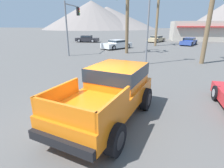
% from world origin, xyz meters
% --- Properties ---
extents(ground_plane, '(320.00, 320.00, 0.00)m').
position_xyz_m(ground_plane, '(0.00, 0.00, 0.00)').
color(ground_plane, '#5B5956').
extents(orange_pickup_truck, '(3.15, 5.12, 1.78)m').
position_xyz_m(orange_pickup_truck, '(0.40, 0.37, 1.02)').
color(orange_pickup_truck, orange).
rests_on(orange_pickup_truck, ground_plane).
extents(parked_car_blue, '(3.50, 4.88, 1.14)m').
position_xyz_m(parked_car_blue, '(8.54, 25.45, 0.58)').
color(parked_car_blue, '#334C9E').
rests_on(parked_car_blue, ground_plane).
extents(parked_car_dark, '(4.24, 1.95, 1.22)m').
position_xyz_m(parked_car_dark, '(-9.17, 27.04, 0.62)').
color(parked_car_dark, '#232328').
rests_on(parked_car_dark, ground_plane).
extents(parked_car_white, '(4.05, 4.47, 1.18)m').
position_xyz_m(parked_car_white, '(-2.26, 18.85, 0.61)').
color(parked_car_white, white).
rests_on(parked_car_white, ground_plane).
extents(parked_car_tan, '(3.74, 4.55, 1.13)m').
position_xyz_m(parked_car_tan, '(3.59, 29.71, 0.58)').
color(parked_car_tan, tan).
rests_on(parked_car_tan, ground_plane).
extents(traffic_light_main, '(0.38, 4.03, 5.36)m').
position_xyz_m(traffic_light_main, '(-6.38, 13.77, 3.77)').
color(traffic_light_main, slate).
rests_on(traffic_light_main, ground_plane).
extents(street_lamp_post, '(0.90, 0.24, 7.61)m').
position_xyz_m(street_lamp_post, '(1.66, 9.48, 4.58)').
color(street_lamp_post, slate).
rests_on(street_lamp_post, ground_plane).
extents(palm_tree_short, '(3.04, 2.95, 8.28)m').
position_xyz_m(palm_tree_short, '(3.10, 23.15, 6.21)').
color(palm_tree_short, brown).
rests_on(palm_tree_short, ground_plane).
extents(palm_tree_leaning, '(3.06, 2.89, 7.26)m').
position_xyz_m(palm_tree_leaning, '(-0.56, 14.97, 5.48)').
color(palm_tree_leaning, brown).
rests_on(palm_tree_leaning, ground_plane).
extents(storefront_building, '(10.12, 6.59, 3.80)m').
position_xyz_m(storefront_building, '(11.97, 34.59, 1.90)').
color(storefront_building, '#BCB2A3').
rests_on(storefront_building, ground_plane).
extents(distant_mountain_range, '(140.70, 76.06, 17.80)m').
position_xyz_m(distant_mountain_range, '(-13.08, 119.11, 8.21)').
color(distant_mountain_range, gray).
rests_on(distant_mountain_range, ground_plane).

